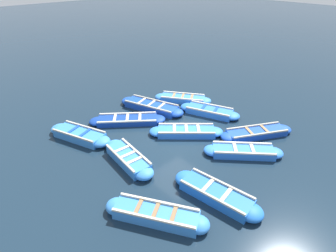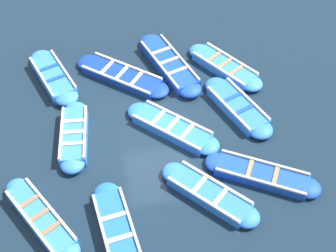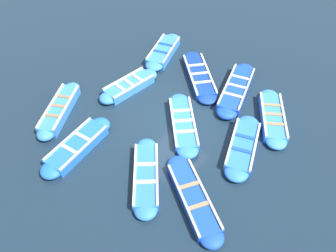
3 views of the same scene
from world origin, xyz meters
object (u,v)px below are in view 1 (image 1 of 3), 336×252
Objects in this scene: boat_outer_right at (257,133)px; boat_far_corner at (209,111)px; boat_outer_left at (128,120)px; boat_alongside at (80,135)px; boat_mid_row at (216,194)px; boat_stern_in at (156,215)px; boat_end_of_row at (183,99)px; boat_inner_gap at (151,106)px; boat_broadside at (128,158)px; boat_tucked at (243,151)px; boat_drifting at (186,132)px.

boat_outer_right is 2.98m from boat_far_corner.
boat_outer_left is (3.89, -5.30, -0.01)m from boat_outer_right.
boat_mid_row is at bearing 104.62° from boat_alongside.
boat_end_of_row is (-6.90, -5.59, -0.04)m from boat_stern_in.
boat_alongside is 0.85× the size of boat_inner_gap.
boat_outer_left is at bearing -96.80° from boat_mid_row.
boat_alongside is at bearing -75.38° from boat_mid_row.
boat_broadside reaches higher than boat_far_corner.
boat_inner_gap is 1.35× the size of boat_tucked.
boat_drifting is at bearing 141.21° from boat_alongside.
boat_tucked is at bearing 92.16° from boat_inner_gap.
boat_tucked is at bearing -179.49° from boat_stern_in.
boat_alongside is 1.00× the size of boat_far_corner.
boat_outer_left is (-2.56, 0.31, -0.05)m from boat_alongside.
boat_alongside is 0.96× the size of boat_outer_right.
boat_alongside is at bearing -52.31° from boat_tucked.
boat_outer_right is 3.43m from boat_drifting.
boat_broadside is at bearing -23.83° from boat_outer_right.
boat_inner_gap is at bearing 179.85° from boat_alongside.
boat_alongside is 6.09m from boat_stern_in.
boat_drifting is at bearing 116.39° from boat_outer_left.
boat_tucked is at bearing -164.60° from boat_mid_row.
boat_tucked reaches higher than boat_outer_left.
boat_stern_in reaches higher than boat_broadside.
boat_tucked is at bearing 110.18° from boat_outer_left.
boat_broadside is at bearing -36.74° from boat_tucked.
boat_mid_row is 1.09× the size of boat_drifting.
boat_end_of_row is (-0.07, -5.12, 0.02)m from boat_outer_right.
boat_stern_in is at bearing 26.74° from boat_far_corner.
boat_stern_in is 1.01× the size of boat_end_of_row.
boat_broadside is 6.32m from boat_outer_right.
boat_drifting is 0.87× the size of boat_outer_left.
boat_broadside and boat_mid_row have the same top height.
boat_tucked is at bearing 13.34° from boat_outer_right.
boat_far_corner is at bearing 88.39° from boat_end_of_row.
boat_mid_row is 4.24m from boat_drifting.
boat_stern_in is 0.96× the size of boat_far_corner.
boat_stern_in is at bearing 33.17° from boat_drifting.
boat_tucked is at bearing 62.08° from boat_far_corner.
boat_stern_in is at bearing 39.01° from boat_end_of_row.
boat_inner_gap reaches higher than boat_end_of_row.
boat_end_of_row reaches higher than boat_outer_right.
boat_mid_row is at bearing 15.40° from boat_tucked.
boat_far_corner is at bearing -153.26° from boat_stern_in.
boat_broadside is 5.81m from boat_far_corner.
boat_end_of_row is at bearing -156.31° from boat_broadside.
boat_outer_right is at bearing -165.39° from boat_mid_row.
boat_broadside is at bearing -109.12° from boat_stern_in.
boat_end_of_row is 1.03× the size of boat_drifting.
boat_drifting is at bearing 177.22° from boat_broadside.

